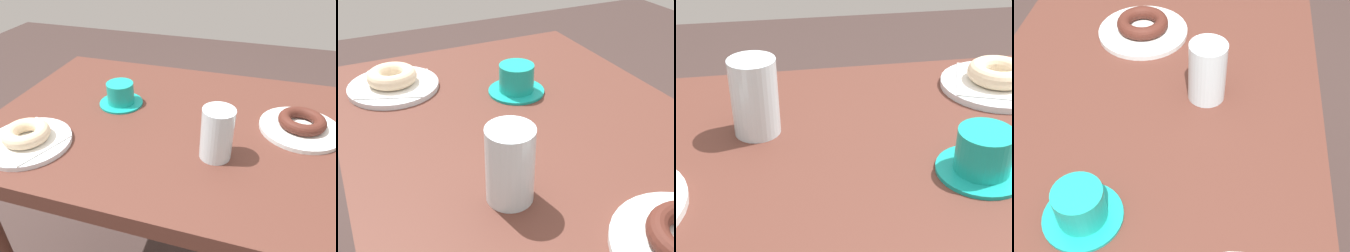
% 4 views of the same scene
% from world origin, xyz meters
% --- Properties ---
extents(table, '(1.11, 0.72, 0.75)m').
position_xyz_m(table, '(0.00, 0.00, 0.67)').
color(table, brown).
rests_on(table, ground_plane).
extents(plate_sugar_ring, '(0.21, 0.21, 0.01)m').
position_xyz_m(plate_sugar_ring, '(0.36, 0.21, 0.76)').
color(plate_sugar_ring, white).
rests_on(plate_sugar_ring, table).
extents(napkin_sugar_ring, '(0.19, 0.19, 0.00)m').
position_xyz_m(napkin_sugar_ring, '(0.36, 0.21, 0.76)').
color(napkin_sugar_ring, white).
rests_on(napkin_sugar_ring, plate_sugar_ring).
extents(donut_sugar_ring, '(0.12, 0.12, 0.04)m').
position_xyz_m(donut_sugar_ring, '(0.36, 0.21, 0.78)').
color(donut_sugar_ring, beige).
rests_on(donut_sugar_ring, napkin_sugar_ring).
extents(plate_chocolate_ring, '(0.21, 0.21, 0.01)m').
position_xyz_m(plate_chocolate_ring, '(-0.30, -0.05, 0.76)').
color(plate_chocolate_ring, white).
rests_on(plate_chocolate_ring, table).
extents(napkin_chocolate_ring, '(0.14, 0.14, 0.00)m').
position_xyz_m(napkin_chocolate_ring, '(-0.30, -0.05, 0.76)').
color(napkin_chocolate_ring, white).
rests_on(napkin_chocolate_ring, plate_chocolate_ring).
extents(donut_chocolate_ring, '(0.12, 0.12, 0.03)m').
position_xyz_m(donut_chocolate_ring, '(-0.30, -0.05, 0.78)').
color(donut_chocolate_ring, '#4D231A').
rests_on(donut_chocolate_ring, napkin_chocolate_ring).
extents(water_glass, '(0.08, 0.08, 0.13)m').
position_xyz_m(water_glass, '(-0.10, 0.12, 0.81)').
color(water_glass, silver).
rests_on(water_glass, table).
extents(coffee_cup, '(0.13, 0.13, 0.07)m').
position_xyz_m(coffee_cup, '(0.22, -0.05, 0.78)').
color(coffee_cup, teal).
rests_on(coffee_cup, table).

